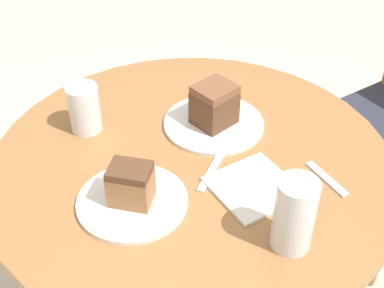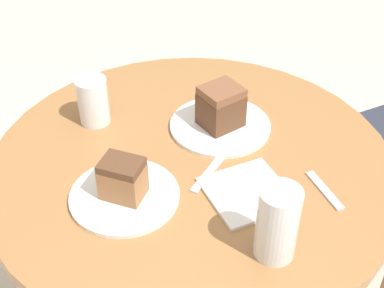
# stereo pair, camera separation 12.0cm
# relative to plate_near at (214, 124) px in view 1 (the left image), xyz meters

# --- Properties ---
(table) EXTENTS (0.93, 0.93, 0.71)m
(table) POSITION_rel_plate_near_xyz_m (0.06, -0.12, -0.18)
(table) COLOR #9E6B3D
(table) RESTS_ON ground_plane
(plate_near) EXTENTS (0.25, 0.25, 0.01)m
(plate_near) POSITION_rel_plate_near_xyz_m (0.00, 0.00, 0.00)
(plate_near) COLOR white
(plate_near) RESTS_ON table
(plate_far) EXTENTS (0.23, 0.23, 0.01)m
(plate_far) POSITION_rel_plate_near_xyz_m (0.09, -0.31, 0.00)
(plate_far) COLOR white
(plate_far) RESTS_ON table
(cake_slice_near) EXTENTS (0.09, 0.10, 0.10)m
(cake_slice_near) POSITION_rel_plate_near_xyz_m (0.00, 0.00, 0.06)
(cake_slice_near) COLOR brown
(cake_slice_near) RESTS_ON plate_near
(cake_slice_far) EXTENTS (0.11, 0.10, 0.09)m
(cake_slice_far) POSITION_rel_plate_near_xyz_m (0.09, -0.31, 0.05)
(cake_slice_far) COLOR #9E6B42
(cake_slice_far) RESTS_ON plate_far
(glass_lemonade) EXTENTS (0.08, 0.08, 0.15)m
(glass_lemonade) POSITION_rel_plate_near_xyz_m (0.38, -0.14, 0.06)
(glass_lemonade) COLOR beige
(glass_lemonade) RESTS_ON table
(glass_water) EXTENTS (0.08, 0.08, 0.12)m
(glass_water) POSITION_rel_plate_near_xyz_m (-0.19, -0.25, 0.05)
(glass_water) COLOR silver
(glass_water) RESTS_ON table
(napkin_stack) EXTENTS (0.19, 0.19, 0.01)m
(napkin_stack) POSITION_rel_plate_near_xyz_m (0.22, -0.09, -0.00)
(napkin_stack) COLOR silver
(napkin_stack) RESTS_ON table
(fork) EXTENTS (0.10, 0.18, 0.00)m
(fork) POSITION_rel_plate_near_xyz_m (0.12, -0.10, -0.00)
(fork) COLOR silver
(fork) RESTS_ON table
(spoon) EXTENTS (0.12, 0.04, 0.00)m
(spoon) POSITION_rel_plate_near_xyz_m (0.31, 0.05, -0.00)
(spoon) COLOR silver
(spoon) RESTS_ON table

